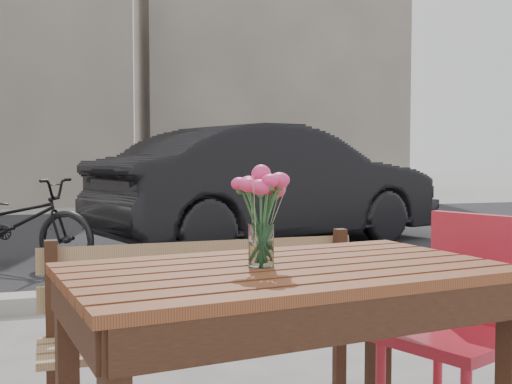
# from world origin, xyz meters

# --- Properties ---
(street) EXTENTS (30.00, 8.12, 0.12)m
(street) POSITION_xyz_m (0.00, 5.06, 0.03)
(street) COLOR black
(street) RESTS_ON ground
(backdrop_buildings) EXTENTS (15.50, 4.00, 8.00)m
(backdrop_buildings) POSITION_xyz_m (0.17, 14.40, 3.60)
(backdrop_buildings) COLOR slate
(backdrop_buildings) RESTS_ON ground
(main_table) EXTENTS (1.35, 0.90, 0.78)m
(main_table) POSITION_xyz_m (-0.07, -0.01, 0.65)
(main_table) COLOR brown
(main_table) RESTS_ON ground
(main_bench) EXTENTS (1.30, 0.40, 0.80)m
(main_bench) POSITION_xyz_m (-0.13, 0.66, 0.49)
(main_bench) COLOR #98704E
(main_bench) RESTS_ON ground
(red_chair) EXTENTS (0.56, 0.56, 0.88)m
(red_chair) POSITION_xyz_m (0.72, 0.22, 0.51)
(red_chair) COLOR red
(red_chair) RESTS_ON ground
(main_vase) EXTENTS (0.16, 0.16, 0.30)m
(main_vase) POSITION_xyz_m (-0.14, 0.00, 0.96)
(main_vase) COLOR white
(main_vase) RESTS_ON main_table
(parked_car) EXTENTS (4.69, 2.80, 1.46)m
(parked_car) POSITION_xyz_m (1.86, 5.70, 0.73)
(parked_car) COLOR black
(parked_car) RESTS_ON ground
(bicycle) EXTENTS (1.76, 1.33, 0.89)m
(bicycle) POSITION_xyz_m (-1.08, 4.97, 0.44)
(bicycle) COLOR black
(bicycle) RESTS_ON ground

